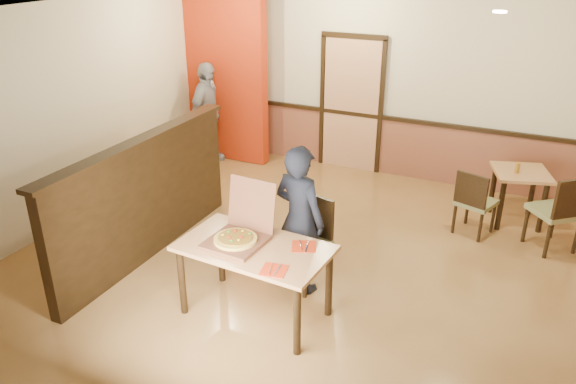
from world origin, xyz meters
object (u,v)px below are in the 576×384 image
diner_chair (307,237)px  diner (299,220)px  side_table (519,184)px  pizza_box (239,235)px  passerby (207,114)px  side_chair_right (560,210)px  main_table (255,256)px  condiment (517,168)px  side_chair_left (474,201)px

diner_chair → diner: diner is taller
side_table → pizza_box: 4.00m
diner_chair → passerby: passerby is taller
side_chair_right → passerby: bearing=-48.6°
diner_chair → side_table: size_ratio=1.15×
main_table → condiment: size_ratio=10.48×
side_chair_right → side_table: size_ratio=1.17×
diner → pizza_box: bearing=71.6°
passerby → condiment: bearing=-96.9°
side_table → side_chair_left: bearing=-127.5°
main_table → condiment: (2.09, 3.17, 0.13)m
main_table → side_chair_left: 3.14m
side_chair_right → diner: (-2.46, -2.01, 0.27)m
side_chair_right → condiment: size_ratio=6.96×
side_chair_left → passerby: bearing=8.2°
side_chair_right → side_chair_left: bearing=-40.4°
condiment → side_chair_left: bearing=-128.1°
side_chair_left → condiment: same height
diner_chair → condiment: diner_chair is taller
diner → condiment: (1.91, 2.53, -0.01)m
main_table → diner: (0.19, 0.63, 0.14)m
main_table → side_table: 3.90m
diner → condiment: 3.17m
condiment → diner_chair: bearing=-128.3°
side_table → passerby: passerby is taller
diner_chair → side_chair_left: (1.47, 1.86, -0.06)m
passerby → pizza_box: bearing=-147.3°
side_chair_right → condiment: bearing=-83.9°
side_chair_right → pizza_box: bearing=2.2°
diner_chair → side_chair_left: bearing=67.2°
condiment → side_chair_right: bearing=-43.2°
diner_chair → main_table: bearing=-89.6°
pizza_box → side_table: bearing=57.5°
main_table → pizza_box: bearing=177.8°
side_chair_left → side_chair_right: bearing=-161.8°
side_chair_left → diner: 2.52m
diner_chair → side_table: 3.14m
side_chair_right → condiment: (-0.56, 0.52, 0.25)m
pizza_box → side_chair_right: bearing=46.2°
condiment → diner: bearing=-127.0°
side_chair_left → diner: bearing=71.3°
diner_chair → side_chair_right: side_chair_right is taller
diner → pizza_box: size_ratio=2.51×
main_table → diner_chair: size_ratio=1.53×
side_chair_left → side_chair_right: side_chair_right is taller
side_chair_right → diner: bearing=-1.4°
main_table → passerby: passerby is taller
side_chair_right → pizza_box: size_ratio=1.54×
main_table → side_chair_right: size_ratio=1.51×
diner_chair → condiment: bearing=67.3°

